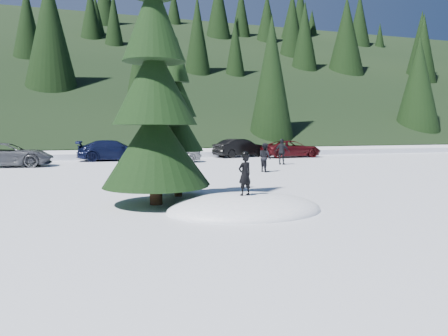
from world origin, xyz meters
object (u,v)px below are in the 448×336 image
object	(u,v)px
child_skier	(245,175)
car_3	(114,150)
car_2	(7,155)
spruce_short	(178,135)
spruce_tall	(155,95)
car_4	(169,151)
car_6	(291,149)
adult_1	(282,152)
car_5	(240,148)
adult_0	(265,157)

from	to	relation	value
child_skier	car_3	bearing A→B (deg)	-101.97
child_skier	car_3	size ratio (longest dim) A/B	0.22
car_2	spruce_short	bearing A→B (deg)	-150.40
spruce_tall	car_3	world-z (taller)	spruce_tall
car_4	car_6	world-z (taller)	car_4
adult_1	car_3	distance (m)	12.09
spruce_short	car_3	distance (m)	17.65
adult_1	car_3	bearing A→B (deg)	3.06
adult_1	car_5	distance (m)	7.67
spruce_tall	car_3	bearing A→B (deg)	89.27
car_6	car_5	bearing A→B (deg)	67.37
adult_1	car_6	size ratio (longest dim) A/B	0.34
adult_0	car_6	size ratio (longest dim) A/B	0.32
car_2	car_5	bearing A→B (deg)	-73.67
adult_0	car_3	distance (m)	12.92
spruce_short	car_6	bearing A→B (deg)	52.31
car_6	child_skier	bearing A→B (deg)	147.78
car_2	car_3	distance (m)	7.21
adult_1	car_4	size ratio (longest dim) A/B	0.37
adult_0	car_3	world-z (taller)	adult_0
spruce_short	adult_0	size ratio (longest dim) A/B	3.48
car_3	car_6	bearing A→B (deg)	-88.13
car_2	car_3	size ratio (longest dim) A/B	1.02
spruce_tall	car_6	world-z (taller)	spruce_tall
car_2	car_6	size ratio (longest dim) A/B	1.09
car_4	car_5	world-z (taller)	car_4
spruce_short	car_5	size ratio (longest dim) A/B	1.20
child_skier	car_2	xyz separation A→B (m)	(-8.35, 17.91, -0.32)
child_skier	car_4	bearing A→B (deg)	-112.11
car_5	child_skier	bearing A→B (deg)	144.14
spruce_tall	adult_0	size ratio (longest dim) A/B	5.57
car_2	car_3	bearing A→B (deg)	-61.37
spruce_tall	car_2	world-z (taller)	spruce_tall
car_6	spruce_short	bearing A→B (deg)	140.54
adult_1	car_6	distance (m)	7.32
car_2	car_5	size ratio (longest dim) A/B	1.17
child_skier	adult_1	distance (m)	16.32
car_3	car_4	xyz separation A→B (m)	(3.51, -2.55, 0.02)
car_5	spruce_tall	bearing A→B (deg)	137.23
spruce_tall	adult_0	bearing A→B (deg)	48.33
adult_0	car_5	xyz separation A→B (m)	(3.02, 11.66, -0.03)
car_5	spruce_short	bearing A→B (deg)	137.91
adult_0	child_skier	bearing A→B (deg)	143.38
car_5	adult_0	bearing A→B (deg)	150.11
adult_0	car_6	world-z (taller)	adult_0
car_4	spruce_tall	bearing A→B (deg)	177.63
spruce_short	child_skier	bearing A→B (deg)	-72.35
spruce_short	car_5	world-z (taller)	spruce_short
car_2	car_4	distance (m)	10.02
car_2	car_3	xyz separation A→B (m)	(6.50, 3.12, 0.01)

